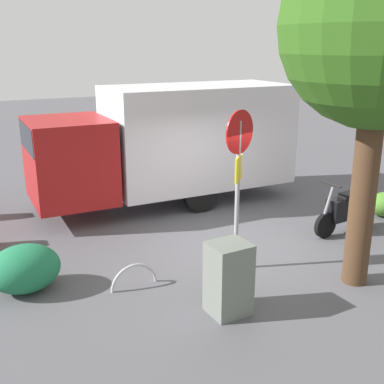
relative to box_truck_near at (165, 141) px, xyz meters
The scene contains 8 objects.
ground_plane 3.53m from the box_truck_near, 93.67° to the left, with size 60.00×60.00×0.00m, color #515056.
box_truck_near is the anchor object (origin of this frame).
motorcycle 4.66m from the box_truck_near, 127.60° to the left, with size 1.81×0.55×1.20m.
stop_sign 4.10m from the box_truck_near, 84.65° to the left, with size 0.71×0.33×2.92m.
street_tree 6.11m from the box_truck_near, 102.60° to the left, with size 3.11×3.11×5.79m.
utility_cabinet 5.56m from the box_truck_near, 76.45° to the left, with size 0.59×0.55×1.14m, color slate.
bike_rack_hoop 4.81m from the box_truck_near, 59.51° to the left, with size 0.85×0.85×0.05m, color #B7B7BC.
shrub_mid_verge 5.25m from the box_truck_near, 39.00° to the left, with size 1.18×0.97×0.80m, color #1E6E47.
Camera 1 is at (4.91, 7.81, 3.97)m, focal length 44.97 mm.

